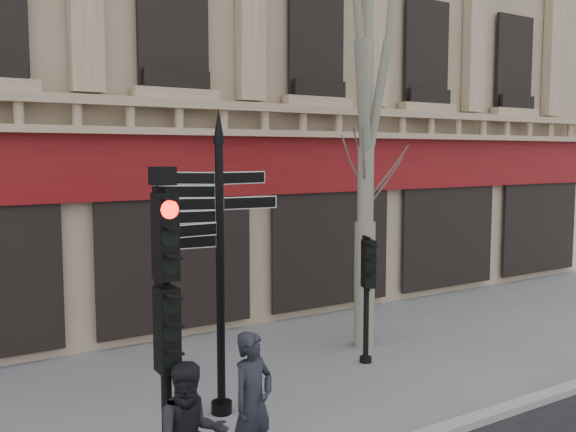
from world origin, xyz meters
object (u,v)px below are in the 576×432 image
at_px(traffic_signal_main, 165,295).
at_px(pedestrian_a, 253,403).
at_px(fingerpost, 220,211).
at_px(traffic_signal_secondary, 367,277).

xyz_separation_m(traffic_signal_main, pedestrian_a, (1.14, 0.10, -1.48)).
height_order(fingerpost, traffic_signal_secondary, fingerpost).
relative_size(fingerpost, traffic_signal_main, 1.21).
distance_m(fingerpost, pedestrian_a, 2.86).
bearing_deg(pedestrian_a, fingerpost, 56.74).
distance_m(traffic_signal_main, traffic_signal_secondary, 5.61).
bearing_deg(fingerpost, pedestrian_a, -88.41).
height_order(traffic_signal_main, traffic_signal_secondary, traffic_signal_main).
xyz_separation_m(traffic_signal_main, traffic_signal_secondary, (4.94, 2.53, -0.75)).
height_order(traffic_signal_secondary, pedestrian_a, traffic_signal_secondary).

